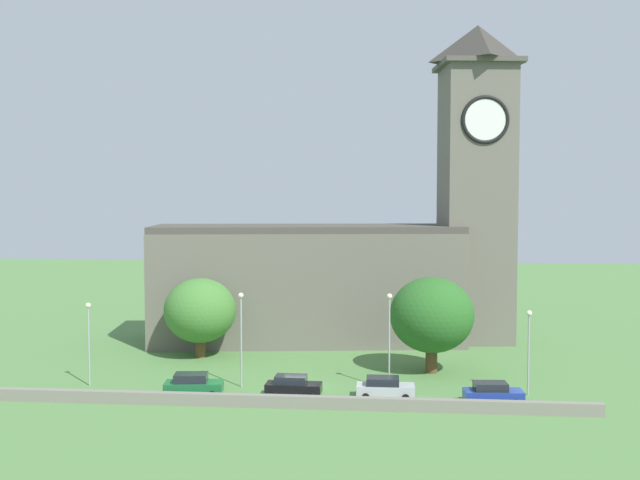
# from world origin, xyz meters

# --- Properties ---
(ground_plane) EXTENTS (200.00, 200.00, 0.00)m
(ground_plane) POSITION_xyz_m (0.00, 15.00, 0.00)
(ground_plane) COLOR #517F42
(church) EXTENTS (39.53, 14.26, 33.75)m
(church) POSITION_xyz_m (3.83, 20.70, 9.50)
(church) COLOR #666056
(church) RESTS_ON ground
(quay_barrier) EXTENTS (45.36, 0.70, 0.93)m
(quay_barrier) POSITION_xyz_m (0.00, -5.27, 0.46)
(quay_barrier) COLOR gray
(quay_barrier) RESTS_ON ground
(car_green) EXTENTS (4.74, 2.69, 1.83)m
(car_green) POSITION_xyz_m (-8.02, -2.87, 0.92)
(car_green) COLOR #1E6B38
(car_green) RESTS_ON ground
(car_black) EXTENTS (4.40, 2.13, 1.67)m
(car_black) POSITION_xyz_m (-0.20, -2.16, 0.85)
(car_black) COLOR black
(car_black) RESTS_ON ground
(car_silver) EXTENTS (4.52, 2.27, 1.64)m
(car_silver) POSITION_xyz_m (6.99, -1.88, 0.83)
(car_silver) COLOR silver
(car_silver) RESTS_ON ground
(car_blue) EXTENTS (4.54, 2.38, 1.67)m
(car_blue) POSITION_xyz_m (15.14, -2.83, 0.85)
(car_blue) COLOR #233D9E
(car_blue) RESTS_ON ground
(streetlamp_west_end) EXTENTS (0.44, 0.44, 6.94)m
(streetlamp_west_end) POSITION_xyz_m (-17.46, -0.43, 4.64)
(streetlamp_west_end) COLOR #9EA0A5
(streetlamp_west_end) RESTS_ON ground
(streetlamp_west_mid) EXTENTS (0.44, 0.44, 7.82)m
(streetlamp_west_mid) POSITION_xyz_m (-4.82, 0.37, 5.14)
(streetlamp_west_mid) COLOR #9EA0A5
(streetlamp_west_mid) RESTS_ON ground
(streetlamp_central) EXTENTS (0.44, 0.44, 7.88)m
(streetlamp_central) POSITION_xyz_m (7.31, 0.64, 5.17)
(streetlamp_central) COLOR #9EA0A5
(streetlamp_central) RESTS_ON ground
(streetlamp_east_mid) EXTENTS (0.44, 0.44, 6.74)m
(streetlamp_east_mid) POSITION_xyz_m (18.28, 0.10, 4.53)
(streetlamp_east_mid) COLOR #9EA0A5
(streetlamp_east_mid) RESTS_ON ground
(tree_riverside_west) EXTENTS (7.46, 7.46, 8.55)m
(tree_riverside_west) POSITION_xyz_m (11.05, 6.85, 5.16)
(tree_riverside_west) COLOR brown
(tree_riverside_west) RESTS_ON ground
(tree_by_tower) EXTENTS (6.95, 6.95, 7.74)m
(tree_by_tower) POSITION_xyz_m (-11.01, 11.03, 4.59)
(tree_by_tower) COLOR brown
(tree_by_tower) RESTS_ON ground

